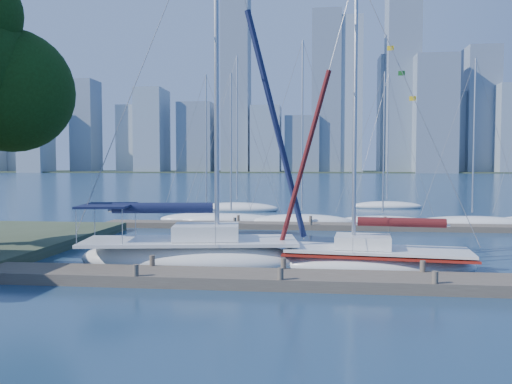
# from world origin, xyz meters

# --- Properties ---
(ground) EXTENTS (700.00, 700.00, 0.00)m
(ground) POSITION_xyz_m (0.00, 0.00, 0.00)
(ground) COLOR navy
(ground) RESTS_ON ground
(near_dock) EXTENTS (26.00, 2.00, 0.40)m
(near_dock) POSITION_xyz_m (0.00, 0.00, 0.20)
(near_dock) COLOR #4E4339
(near_dock) RESTS_ON ground
(far_dock) EXTENTS (30.00, 1.80, 0.36)m
(far_dock) POSITION_xyz_m (2.00, 16.00, 0.18)
(far_dock) COLOR #4E4339
(far_dock) RESTS_ON ground
(far_shore) EXTENTS (800.00, 100.00, 1.50)m
(far_shore) POSITION_xyz_m (0.00, 320.00, 0.00)
(far_shore) COLOR #38472D
(far_shore) RESTS_ON ground
(sailboat_navy) EXTENTS (9.87, 4.44, 16.32)m
(sailboat_navy) POSITION_xyz_m (-4.00, 2.92, 1.22)
(sailboat_navy) COLOR white
(sailboat_navy) RESTS_ON ground
(sailboat_maroon) EXTENTS (7.94, 3.36, 12.39)m
(sailboat_maroon) POSITION_xyz_m (3.59, 2.75, 1.01)
(sailboat_maroon) COLOR white
(sailboat_maroon) RESTS_ON ground
(bg_boat_0) EXTENTS (7.40, 3.44, 11.26)m
(bg_boat_0) POSITION_xyz_m (-6.74, 19.15, 0.23)
(bg_boat_0) COLOR white
(bg_boat_0) RESTS_ON ground
(bg_boat_1) EXTENTS (7.61, 3.15, 11.21)m
(bg_boat_1) POSITION_xyz_m (-4.76, 18.45, 0.24)
(bg_boat_1) COLOR white
(bg_boat_1) RESTS_ON ground
(bg_boat_2) EXTENTS (7.60, 2.91, 13.29)m
(bg_boat_2) POSITION_xyz_m (0.39, 17.94, 0.27)
(bg_boat_2) COLOR white
(bg_boat_2) RESTS_ON ground
(bg_boat_3) EXTENTS (7.07, 3.73, 11.10)m
(bg_boat_3) POSITION_xyz_m (6.11, 18.68, 0.22)
(bg_boat_3) COLOR white
(bg_boat_3) RESTS_ON ground
(bg_boat_4) EXTENTS (8.37, 4.99, 11.86)m
(bg_boat_4) POSITION_xyz_m (12.10, 18.33, 0.24)
(bg_boat_4) COLOR white
(bg_boat_4) RESTS_ON ground
(bg_boat_6) EXTENTS (7.84, 2.45, 14.70)m
(bg_boat_6) POSITION_xyz_m (-5.82, 28.54, 0.29)
(bg_boat_6) COLOR white
(bg_boat_6) RESTS_ON ground
(bg_boat_7) EXTENTS (7.15, 4.05, 13.58)m
(bg_boat_7) POSITION_xyz_m (8.56, 33.20, 0.26)
(bg_boat_7) COLOR white
(bg_boat_7) RESTS_ON ground
(skyline) EXTENTS (504.03, 51.31, 118.61)m
(skyline) POSITION_xyz_m (21.26, 290.48, 36.66)
(skyline) COLOR #849BAB
(skyline) RESTS_ON ground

